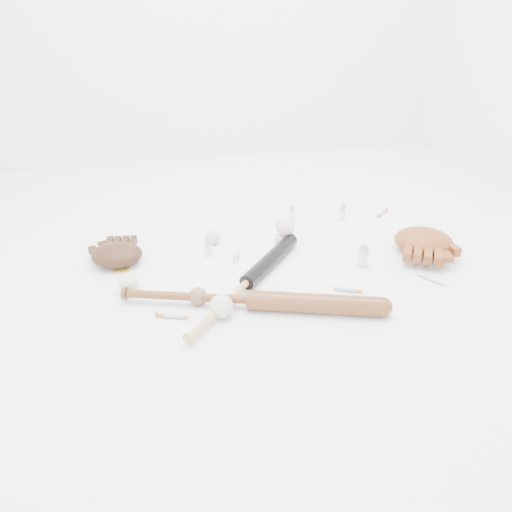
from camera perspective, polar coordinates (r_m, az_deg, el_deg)
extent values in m
plane|color=white|center=(1.95, 0.77, -2.14)|extent=(3.00, 3.00, 0.00)
cube|color=gold|center=(2.06, -15.04, -1.23)|extent=(0.07, 0.09, 0.00)
cube|color=white|center=(2.17, 3.30, 1.90)|extent=(0.10, 0.10, 0.04)
sphere|color=silver|center=(2.14, 3.35, 3.44)|extent=(0.08, 0.08, 0.08)
sphere|color=silver|center=(1.88, -14.39, -3.11)|extent=(0.08, 0.08, 0.08)
sphere|color=silver|center=(2.17, -4.94, 2.21)|extent=(0.07, 0.07, 0.07)
sphere|color=silver|center=(1.70, -3.99, -5.77)|extent=(0.08, 0.08, 0.08)
sphere|color=brown|center=(1.77, -6.65, -4.60)|extent=(0.07, 0.07, 0.07)
cylinder|color=silver|center=(2.42, 9.85, 4.91)|extent=(0.03, 0.03, 0.07)
cylinder|color=silver|center=(2.38, 4.12, 4.81)|extent=(0.03, 0.03, 0.07)
cylinder|color=silver|center=(2.07, -5.49, 0.97)|extent=(0.03, 0.03, 0.07)
cylinder|color=silver|center=(2.03, 12.16, -0.02)|extent=(0.04, 0.04, 0.09)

